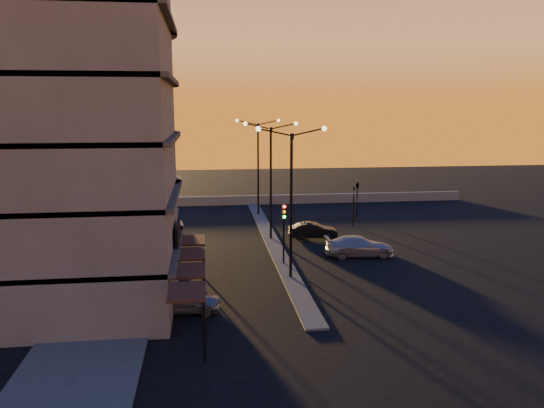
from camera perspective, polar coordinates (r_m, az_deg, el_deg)
The scene contains 14 objects.
ground at distance 33.68m, azimuth 2.02°, elevation -8.01°, with size 120.00×120.00×0.00m, color black.
sidewalk_west at distance 37.45m, azimuth -15.19°, elevation -6.38°, with size 5.00×40.00×0.12m, color #484846.
median at distance 43.17m, azimuth -0.13°, elevation -3.78°, with size 1.20×36.00×0.12m, color #484846.
parapet at distance 58.86m, azimuth -0.14°, elevation 0.48°, with size 44.00×0.50×1.00m, color slate.
building at distance 32.79m, azimuth -23.34°, elevation 11.80°, with size 14.35×17.08×25.00m.
streetlamp_near at distance 32.36m, azimuth 2.08°, elevation 1.43°, with size 4.32×0.32×9.51m.
streetlamp_mid at distance 42.16m, azimuth -0.13°, elevation 3.53°, with size 4.32×0.32×9.51m.
streetlamp_far at distance 52.04m, azimuth -1.51°, elevation 4.83°, with size 4.32×0.32×9.51m.
traffic_light_main at distance 35.65m, azimuth 1.30°, elevation -2.15°, with size 0.28×0.44×4.25m.
signal_east_a at distance 48.21m, azimuth 8.75°, elevation -0.13°, with size 0.13×0.16×3.60m.
signal_east_b at distance 52.22m, azimuth 9.16°, elevation 1.97°, with size 0.42×1.99×3.60m.
car_hatchback at distance 28.63m, azimuth -9.55°, elevation -10.11°, with size 1.59×3.95×1.35m, color gray.
car_sedan at distance 43.59m, azimuth 4.41°, elevation -2.86°, with size 1.39×4.00×1.32m, color black.
car_wagon at distance 38.91m, azimuth 9.36°, elevation -4.50°, with size 2.02×4.97×1.44m, color #A8AAB0.
Camera 1 is at (-5.22, -31.54, 10.62)m, focal length 35.00 mm.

